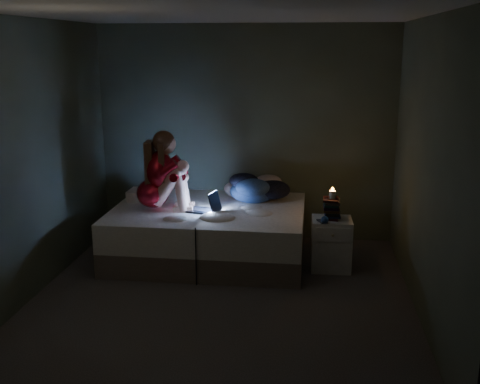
% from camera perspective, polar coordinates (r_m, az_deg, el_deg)
% --- Properties ---
extents(floor, '(3.60, 3.80, 0.02)m').
position_cam_1_polar(floor, '(5.57, -1.83, -10.67)').
color(floor, '#2C2928').
rests_on(floor, ground).
extents(ceiling, '(3.60, 3.80, 0.02)m').
position_cam_1_polar(ceiling, '(5.05, -2.08, 17.37)').
color(ceiling, silver).
rests_on(ceiling, ground).
extents(wall_back, '(3.60, 0.02, 2.60)m').
position_cam_1_polar(wall_back, '(7.01, 0.53, 5.82)').
color(wall_back, '#374030').
rests_on(wall_back, ground).
extents(wall_front, '(3.60, 0.02, 2.60)m').
position_cam_1_polar(wall_front, '(3.34, -7.13, -4.01)').
color(wall_front, '#374030').
rests_on(wall_front, ground).
extents(wall_left, '(0.02, 3.80, 2.60)m').
position_cam_1_polar(wall_left, '(5.72, -20.19, 2.96)').
color(wall_left, '#374030').
rests_on(wall_left, ground).
extents(wall_right, '(0.02, 3.80, 2.60)m').
position_cam_1_polar(wall_right, '(5.18, 18.23, 2.01)').
color(wall_right, '#374030').
rests_on(wall_right, ground).
extents(bed, '(2.12, 1.59, 0.58)m').
position_cam_1_polar(bed, '(6.51, -3.10, -4.02)').
color(bed, '#BEB5A7').
rests_on(bed, ground).
extents(pillow, '(0.42, 0.30, 0.12)m').
position_cam_1_polar(pillow, '(6.80, -9.23, -0.30)').
color(pillow, white).
rests_on(pillow, bed).
extents(woman, '(0.58, 0.41, 0.88)m').
position_cam_1_polar(woman, '(6.31, -8.74, 2.13)').
color(woman, maroon).
rests_on(woman, bed).
extents(laptop, '(0.39, 0.32, 0.24)m').
position_cam_1_polar(laptop, '(6.24, -3.75, -0.89)').
color(laptop, black).
rests_on(laptop, bed).
extents(clothes_pile, '(0.66, 0.57, 0.34)m').
position_cam_1_polar(clothes_pile, '(6.66, 1.29, 0.55)').
color(clothes_pile, navy).
rests_on(clothes_pile, bed).
extents(nightstand, '(0.43, 0.38, 0.56)m').
position_cam_1_polar(nightstand, '(6.24, 9.05, -5.13)').
color(nightstand, beige).
rests_on(nightstand, ground).
extents(book_stack, '(0.19, 0.25, 0.22)m').
position_cam_1_polar(book_stack, '(6.15, 9.12, -1.63)').
color(book_stack, black).
rests_on(book_stack, nightstand).
extents(candle, '(0.07, 0.07, 0.08)m').
position_cam_1_polar(candle, '(6.11, 9.18, -0.26)').
color(candle, beige).
rests_on(candle, book_stack).
extents(phone, '(0.12, 0.16, 0.01)m').
position_cam_1_polar(phone, '(6.05, 8.14, -2.89)').
color(phone, black).
rests_on(phone, nightstand).
extents(blue_orb, '(0.08, 0.08, 0.08)m').
position_cam_1_polar(blue_orb, '(5.98, 8.39, -2.75)').
color(blue_orb, navy).
rests_on(blue_orb, nightstand).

